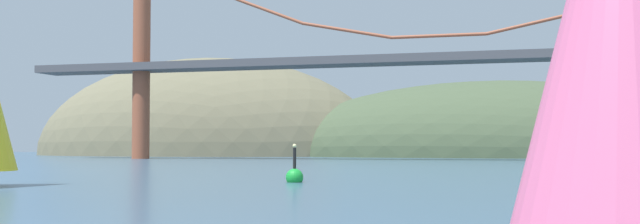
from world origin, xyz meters
name	(u,v)px	position (x,y,z in m)	size (l,w,h in m)	color
headland_left	(205,155)	(-55.00, 135.00, 0.00)	(77.72, 44.00, 41.46)	#6B664C
headland_center	(492,156)	(5.00, 135.00, 0.00)	(88.82, 44.00, 28.99)	#425138
suspension_bridge	(438,52)	(0.00, 95.00, 15.72)	(131.96, 6.00, 34.47)	brown
sailboat_pink_spinnaker	(634,29)	(15.78, -4.41, 4.05)	(5.86, 6.90, 7.97)	#191E4C
channel_buoy	(295,176)	(-0.45, 29.43, 0.37)	(1.10, 1.10, 2.64)	green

